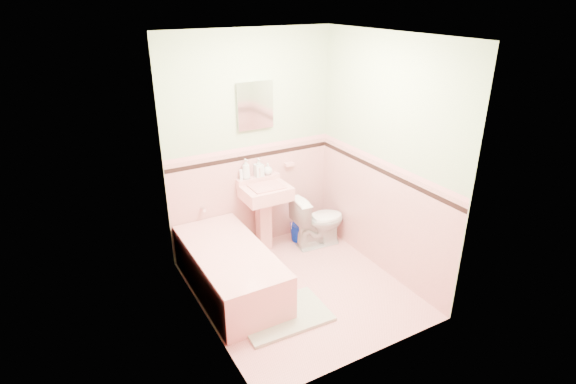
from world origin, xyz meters
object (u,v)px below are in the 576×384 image
toilet (318,220)px  shoe (273,319)px  bucket (299,232)px  medicine_cabinet (255,105)px  soap_bottle_right (268,169)px  soap_bottle_left (246,169)px  sink (266,219)px  soap_bottle_mid (259,167)px  bathtub (230,271)px

toilet → shoe: bearing=136.0°
bucket → medicine_cabinet: bearing=158.0°
soap_bottle_right → shoe: soap_bottle_right is taller
soap_bottle_left → toilet: soap_bottle_left is taller
sink → shoe: (-0.55, -1.22, -0.35)m
sink → bucket: bearing=3.0°
medicine_cabinet → soap_bottle_mid: 0.71m
bathtub → toilet: toilet is taller
toilet → shoe: (-1.16, -1.04, -0.26)m
sink → medicine_cabinet: size_ratio=1.62×
toilet → shoe: 1.58m
sink → soap_bottle_right: (0.12, 0.18, 0.54)m
bathtub → sink: 0.88m
soap_bottle_right → bucket: size_ratio=0.62×
toilet → bucket: (-0.15, 0.20, -0.21)m
sink → bucket: size_ratio=3.72×
bucket → shoe: (-1.01, -1.24, -0.05)m
bathtub → soap_bottle_mid: soap_bottle_mid is taller
sink → medicine_cabinet: medicine_cabinet is taller
sink → soap_bottle_right: bearing=55.2°
medicine_cabinet → bucket: (0.46, -0.19, -1.59)m
bathtub → medicine_cabinet: medicine_cabinet is taller
shoe → soap_bottle_right: bearing=72.4°
bucket → toilet: bearing=-53.7°
toilet → soap_bottle_mid: bearing=63.1°
soap_bottle_mid → bucket: soap_bottle_mid is taller
soap_bottle_mid → shoe: size_ratio=1.42×
bucket → shoe: bearing=-129.1°
bathtub → soap_bottle_left: 1.18m
soap_bottle_left → toilet: size_ratio=0.37×
soap_bottle_mid → bucket: (0.45, -0.16, -0.88)m
soap_bottle_right → shoe: size_ratio=0.91×
soap_bottle_mid → toilet: size_ratio=0.33×
toilet → bucket: toilet is taller
soap_bottle_left → bathtub: bearing=-126.9°
bathtub → toilet: 1.34m
sink → soap_bottle_mid: 0.60m
shoe → toilet: bearing=50.0°
bathtub → soap_bottle_right: 1.30m
soap_bottle_mid → shoe: bearing=-111.8°
bathtub → shoe: size_ratio=9.92×
toilet → sink: bearing=77.7°
bathtub → bucket: size_ratio=6.75×
medicine_cabinet → soap_bottle_mid: (0.01, -0.03, -0.71)m
medicine_cabinet → shoe: size_ratio=3.37×
soap_bottle_mid → shoe: 1.77m
soap_bottle_left → shoe: bearing=-106.0°
bucket → soap_bottle_left: bearing=165.6°
soap_bottle_right → shoe: 1.79m
bathtub → bucket: bathtub is taller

